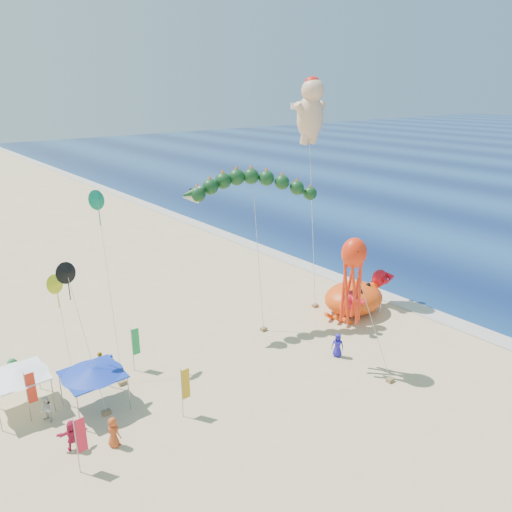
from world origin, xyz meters
The scene contains 11 objects.
ground centered at (0.00, 0.00, 0.00)m, with size 320.00×320.00×0.00m, color #D1B784.
foam_strip centered at (12.00, 0.00, 0.01)m, with size 320.00×320.00×0.00m, color silver.
crab_inflatable centered at (7.10, 0.01, 1.40)m, with size 7.26×5.76×3.18m.
dragon_kite centered at (-0.78, 3.98, 10.91)m, with size 10.70×4.65×12.09m.
cherub_kite centered at (6.88, 5.80, 16.48)m, with size 3.06×4.21×19.05m.
octopus_kite centered at (0.05, -5.44, 6.81)m, with size 1.92×3.99×9.25m.
canopy_blue centered at (-15.18, 0.95, 2.44)m, with size 3.56×3.56×2.71m.
canopy_white centered at (-18.72, 3.53, 2.44)m, with size 3.49×3.49×2.71m.
feather_flags centered at (-14.70, -0.42, 2.01)m, with size 7.61×7.08×3.20m.
beachgoers centered at (-13.02, 0.82, 0.87)m, with size 27.84×11.96×1.89m.
small_kites centered at (-14.00, 4.82, 7.64)m, with size 4.69×7.20×12.11m.
Camera 1 is at (-23.60, -24.96, 18.36)m, focal length 35.00 mm.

